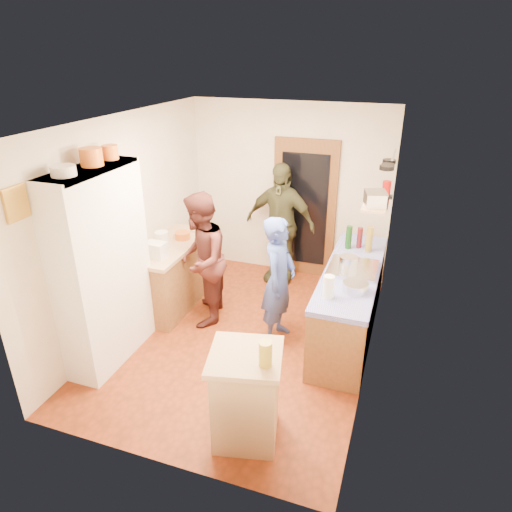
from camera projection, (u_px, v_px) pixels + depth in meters
The scene contains 44 objects.
floor at pixel (243, 337), 5.67m from camera, with size 3.00×4.00×0.02m, color maroon.
ceiling at pixel (240, 119), 4.57m from camera, with size 3.00×4.00×0.02m, color silver.
wall_back at pixel (289, 191), 6.84m from camera, with size 3.00×0.02×2.60m, color silver.
wall_front at pixel (146, 338), 3.39m from camera, with size 3.00×0.02×2.60m, color silver.
wall_left at pixel (127, 224), 5.57m from camera, with size 0.02×4.00×2.60m, color silver.
wall_right at pixel (380, 259), 4.67m from camera, with size 0.02×4.00×2.60m, color silver.
door_frame at pixel (304, 209), 6.84m from camera, with size 0.95×0.06×2.10m, color brown.
door_glass at pixel (304, 210), 6.81m from camera, with size 0.70×0.02×1.70m, color black.
hutch_body at pixel (103, 269), 4.90m from camera, with size 0.40×1.20×2.20m, color white.
hutch_top_shelf at pixel (87, 170), 4.45m from camera, with size 0.40×1.14×0.04m, color white.
plate_stack at pixel (63, 171), 4.14m from camera, with size 0.23×0.23×0.09m, color white.
orange_pot_a at pixel (91, 157), 4.48m from camera, with size 0.22×0.22×0.18m, color orange.
orange_pot_b at pixel (110, 152), 4.74m from camera, with size 0.17×0.17×0.15m, color orange.
left_counter_base at pixel (172, 276), 6.23m from camera, with size 0.60×1.40×0.85m, color #905D35.
left_counter_top at pixel (170, 246), 6.04m from camera, with size 0.64×1.44×0.05m, color tan.
toaster at pixel (156, 250), 5.60m from camera, with size 0.26×0.17×0.20m, color white.
kettle at pixel (162, 239), 5.91m from camera, with size 0.18×0.18×0.20m, color white.
orange_bowl at pixel (182, 235), 6.17m from camera, with size 0.21×0.21×0.09m, color orange.
chopping_board at pixel (190, 229), 6.49m from camera, with size 0.30×0.22×0.03m, color tan.
right_counter_base at pixel (349, 304), 5.56m from camera, with size 0.60×2.20×0.84m, color #905D35.
right_counter_top at pixel (353, 271), 5.37m from camera, with size 0.62×2.22×0.06m, color #1D22C2.
hob at pixel (353, 268), 5.32m from camera, with size 0.55×0.58×0.04m, color silver.
pot_on_hob at pixel (349, 262), 5.27m from camera, with size 0.21×0.21×0.14m, color silver.
bottle_a at pixel (349, 237), 5.83m from camera, with size 0.08×0.08×0.30m, color #143F14.
bottle_b at pixel (360, 238), 5.86m from camera, with size 0.07×0.07×0.27m, color #591419.
bottle_c at pixel (369, 240), 5.73m from camera, with size 0.08×0.08×0.33m, color olive.
paper_towel at pixel (329, 287), 4.70m from camera, with size 0.11×0.11×0.25m, color white.
mixing_bowl at pixel (355, 287), 4.84m from camera, with size 0.27×0.27×0.10m, color silver.
island_base at pixel (246, 398), 4.05m from camera, with size 0.55×0.55×0.86m, color tan.
island_top at pixel (245, 357), 3.86m from camera, with size 0.62×0.62×0.05m, color tan.
cutting_board at pixel (240, 352), 3.91m from camera, with size 0.35×0.28×0.02m, color white.
oil_jar at pixel (265, 354), 3.68m from camera, with size 0.11×0.11×0.22m, color #AD9E2D.
pan_rail at pixel (394, 155), 5.68m from camera, with size 0.02×0.02×0.65m, color silver.
pan_hang_a at pixel (387, 168), 5.60m from camera, with size 0.18×0.18×0.05m, color black.
pan_hang_b at pixel (388, 166), 5.78m from camera, with size 0.16×0.16×0.05m, color black.
pan_hang_c at pixel (389, 161), 5.95m from camera, with size 0.17×0.17×0.05m, color black.
wall_shelf at pixel (375, 207), 4.93m from camera, with size 0.26×0.42×0.03m, color tan.
radio at pixel (376, 199), 4.89m from camera, with size 0.22×0.30×0.15m, color silver.
ext_bracket at pixel (390, 197), 6.07m from camera, with size 0.06×0.10×0.04m, color black.
fire_extinguisher at pixel (386, 193), 6.07m from camera, with size 0.11×0.11×0.32m, color red.
picture_frame at pixel (16, 203), 3.91m from camera, with size 0.03×0.25×0.30m, color gold.
person_hob at pixel (280, 282), 5.31m from camera, with size 0.57×0.37×1.56m, color #364AA0.
person_left at pixel (204, 259), 5.70m from camera, with size 0.83×0.65×1.72m, color #48201C.
person_back at pixel (281, 224), 6.68m from camera, with size 1.06×0.44×1.82m, color #393922.
Camera 1 is at (1.70, -4.41, 3.28)m, focal length 32.00 mm.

